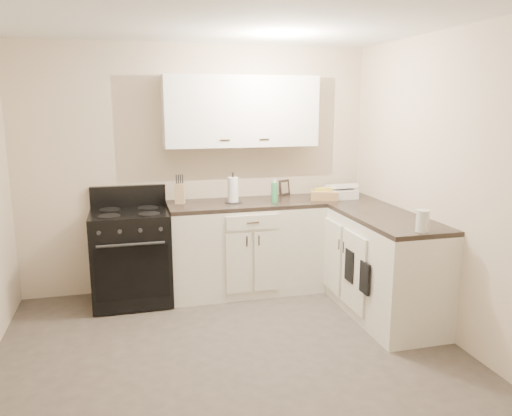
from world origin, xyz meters
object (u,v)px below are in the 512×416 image
object	(u,v)px
stove	(131,257)
wicker_basket	(324,195)
knife_block	(180,194)
paper_towel	(233,190)
countertop_grill	(342,194)

from	to	relation	value
stove	wicker_basket	distance (m)	2.04
knife_block	paper_towel	distance (m)	0.53
stove	paper_towel	distance (m)	1.19
stove	wicker_basket	world-z (taller)	wicker_basket
paper_towel	countertop_grill	world-z (taller)	paper_towel
knife_block	wicker_basket	bearing A→B (deg)	9.45
wicker_basket	countertop_grill	distance (m)	0.21
paper_towel	wicker_basket	bearing A→B (deg)	-5.14
stove	knife_block	size ratio (longest dim) A/B	4.44
paper_towel	countertop_grill	xyz separation A→B (m)	(1.16, -0.06, -0.08)
knife_block	paper_towel	bearing A→B (deg)	6.76
paper_towel	knife_block	bearing A→B (deg)	170.67
knife_block	wicker_basket	size ratio (longest dim) A/B	0.74
knife_block	wicker_basket	distance (m)	1.48
paper_towel	countertop_grill	bearing A→B (deg)	-2.86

